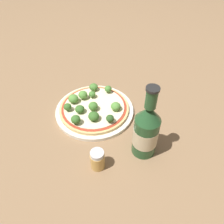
# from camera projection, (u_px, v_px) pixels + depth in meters

# --- Properties ---
(ground_plane) EXTENTS (3.00, 3.00, 0.00)m
(ground_plane) POSITION_uv_depth(u_px,v_px,m) (97.00, 114.00, 0.74)
(ground_plane) COLOR #846647
(plate) EXTENTS (0.26, 0.26, 0.01)m
(plate) POSITION_uv_depth(u_px,v_px,m) (95.00, 110.00, 0.75)
(plate) COLOR silver
(plate) RESTS_ON ground_plane
(pizza) EXTENTS (0.23, 0.23, 0.01)m
(pizza) POSITION_uv_depth(u_px,v_px,m) (94.00, 108.00, 0.74)
(pizza) COLOR tan
(pizza) RESTS_ON plate
(broccoli_floret_0) EXTENTS (0.03, 0.03, 0.03)m
(broccoli_floret_0) POSITION_uv_depth(u_px,v_px,m) (73.00, 99.00, 0.74)
(broccoli_floret_0) COLOR #89A866
(broccoli_floret_0) RESTS_ON pizza
(broccoli_floret_1) EXTENTS (0.02, 0.02, 0.02)m
(broccoli_floret_1) POSITION_uv_depth(u_px,v_px,m) (92.00, 94.00, 0.75)
(broccoli_floret_1) COLOR #89A866
(broccoli_floret_1) RESTS_ON pizza
(broccoli_floret_2) EXTENTS (0.03, 0.03, 0.03)m
(broccoli_floret_2) POSITION_uv_depth(u_px,v_px,m) (116.00, 106.00, 0.71)
(broccoli_floret_2) COLOR #89A866
(broccoli_floret_2) RESTS_ON pizza
(broccoli_floret_3) EXTENTS (0.03, 0.03, 0.03)m
(broccoli_floret_3) POSITION_uv_depth(u_px,v_px,m) (93.00, 106.00, 0.71)
(broccoli_floret_3) COLOR #89A866
(broccoli_floret_3) RESTS_ON pizza
(broccoli_floret_4) EXTENTS (0.03, 0.03, 0.03)m
(broccoli_floret_4) POSITION_uv_depth(u_px,v_px,m) (68.00, 107.00, 0.71)
(broccoli_floret_4) COLOR #89A866
(broccoli_floret_4) RESTS_ON pizza
(broccoli_floret_5) EXTENTS (0.03, 0.03, 0.03)m
(broccoli_floret_5) POSITION_uv_depth(u_px,v_px,m) (108.00, 89.00, 0.77)
(broccoli_floret_5) COLOR #89A866
(broccoli_floret_5) RESTS_ON pizza
(broccoli_floret_6) EXTENTS (0.03, 0.03, 0.03)m
(broccoli_floret_6) POSITION_uv_depth(u_px,v_px,m) (80.00, 109.00, 0.70)
(broccoli_floret_6) COLOR #89A866
(broccoli_floret_6) RESTS_ON pizza
(broccoli_floret_7) EXTENTS (0.03, 0.03, 0.03)m
(broccoli_floret_7) POSITION_uv_depth(u_px,v_px,m) (94.00, 116.00, 0.68)
(broccoli_floret_7) COLOR #89A866
(broccoli_floret_7) RESTS_ON pizza
(broccoli_floret_8) EXTENTS (0.03, 0.03, 0.03)m
(broccoli_floret_8) POSITION_uv_depth(u_px,v_px,m) (83.00, 95.00, 0.75)
(broccoli_floret_8) COLOR #89A866
(broccoli_floret_8) RESTS_ON pizza
(broccoli_floret_9) EXTENTS (0.03, 0.03, 0.03)m
(broccoli_floret_9) POSITION_uv_depth(u_px,v_px,m) (76.00, 119.00, 0.66)
(broccoli_floret_9) COLOR #89A866
(broccoli_floret_9) RESTS_ON pizza
(broccoli_floret_10) EXTENTS (0.03, 0.03, 0.03)m
(broccoli_floret_10) POSITION_uv_depth(u_px,v_px,m) (94.00, 87.00, 0.78)
(broccoli_floret_10) COLOR #89A866
(broccoli_floret_10) RESTS_ON pizza
(broccoli_floret_11) EXTENTS (0.03, 0.03, 0.03)m
(broccoli_floret_11) POSITION_uv_depth(u_px,v_px,m) (110.00, 118.00, 0.67)
(broccoli_floret_11) COLOR #89A866
(broccoli_floret_11) RESTS_ON pizza
(beer_bottle) EXTENTS (0.07, 0.07, 0.23)m
(beer_bottle) POSITION_uv_depth(u_px,v_px,m) (146.00, 131.00, 0.57)
(beer_bottle) COLOR #234C28
(beer_bottle) RESTS_ON ground_plane
(pepper_shaker) EXTENTS (0.04, 0.04, 0.06)m
(pepper_shaker) POSITION_uv_depth(u_px,v_px,m) (98.00, 160.00, 0.57)
(pepper_shaker) COLOR tan
(pepper_shaker) RESTS_ON ground_plane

